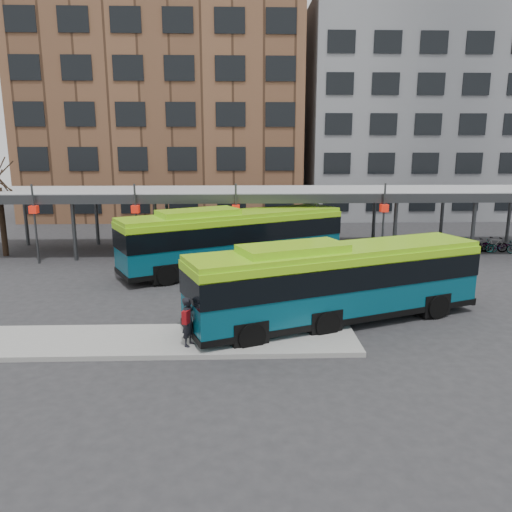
{
  "coord_description": "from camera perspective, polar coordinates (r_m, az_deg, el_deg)",
  "views": [
    {
      "loc": [
        -2.78,
        -20.18,
        7.13
      ],
      "look_at": [
        -2.0,
        3.38,
        1.8
      ],
      "focal_mm": 35.0,
      "sensor_mm": 36.0,
      "label": 1
    }
  ],
  "objects": [
    {
      "name": "ground",
      "position": [
        21.58,
        5.64,
        -6.61
      ],
      "size": [
        120.0,
        120.0,
        0.0
      ],
      "primitive_type": "plane",
      "color": "#28282B",
      "rests_on": "ground"
    },
    {
      "name": "boarding_island",
      "position": [
        18.77,
        -10.24,
        -9.51
      ],
      "size": [
        14.0,
        3.0,
        0.18
      ],
      "primitive_type": "cube",
      "color": "gray",
      "rests_on": "ground"
    },
    {
      "name": "canopy",
      "position": [
        33.32,
        2.82,
        7.17
      ],
      "size": [
        40.0,
        6.53,
        4.8
      ],
      "color": "#999B9E",
      "rests_on": "ground"
    },
    {
      "name": "tree",
      "position": [
        35.91,
        -27.02,
        3.83
      ],
      "size": [
        1.64,
        1.64,
        5.6
      ],
      "color": "black",
      "rests_on": "ground"
    },
    {
      "name": "building_brick",
      "position": [
        52.82,
        -10.18,
        16.75
      ],
      "size": [
        26.0,
        14.0,
        22.0
      ],
      "primitive_type": "cube",
      "color": "brown",
      "rests_on": "ground"
    },
    {
      "name": "building_grey",
      "position": [
        55.53,
        18.53,
        15.07
      ],
      "size": [
        24.0,
        14.0,
        20.0
      ],
      "primitive_type": "cube",
      "color": "slate",
      "rests_on": "ground"
    },
    {
      "name": "bus_front",
      "position": [
        20.25,
        9.22,
        -2.78
      ],
      "size": [
        12.42,
        6.9,
        3.39
      ],
      "rotation": [
        0.0,
        0.0,
        0.37
      ],
      "color": "#08475A",
      "rests_on": "ground"
    },
    {
      "name": "bus_rear",
      "position": [
        28.56,
        -2.59,
        2.15
      ],
      "size": [
        12.95,
        8.51,
        3.62
      ],
      "rotation": [
        0.0,
        0.0,
        0.48
      ],
      "color": "#08475A",
      "rests_on": "ground"
    },
    {
      "name": "pedestrian",
      "position": [
        17.69,
        -7.72,
        -7.41
      ],
      "size": [
        0.62,
        0.75,
        1.76
      ],
      "rotation": [
        0.0,
        0.0,
        1.21
      ],
      "color": "black",
      "rests_on": "boarding_island"
    },
    {
      "name": "bike_rack",
      "position": [
        36.38,
        23.67,
        1.11
      ],
      "size": [
        5.24,
        1.64,
        1.04
      ],
      "color": "slate",
      "rests_on": "ground"
    }
  ]
}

